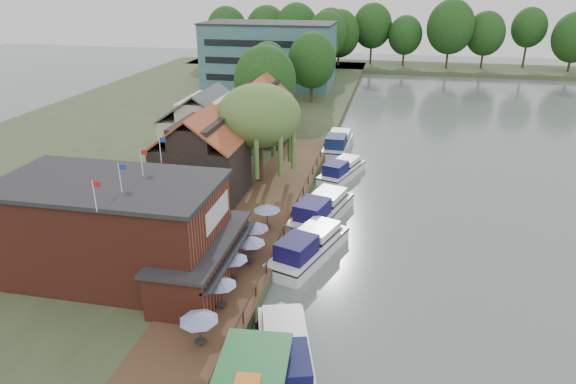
# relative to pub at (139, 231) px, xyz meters

# --- Properties ---
(ground) EXTENTS (260.00, 260.00, 0.00)m
(ground) POSITION_rel_pub_xyz_m (14.00, 1.00, -4.65)
(ground) COLOR #53615D
(ground) RESTS_ON ground
(land_bank) EXTENTS (50.00, 140.00, 1.00)m
(land_bank) POSITION_rel_pub_xyz_m (-16.00, 36.00, -4.15)
(land_bank) COLOR #384728
(land_bank) RESTS_ON ground
(quay_deck) EXTENTS (6.00, 50.00, 0.10)m
(quay_deck) POSITION_rel_pub_xyz_m (6.00, 11.00, -3.60)
(quay_deck) COLOR #47301E
(quay_deck) RESTS_ON land_bank
(quay_rail) EXTENTS (0.20, 49.00, 1.00)m
(quay_rail) POSITION_rel_pub_xyz_m (8.70, 11.50, -3.15)
(quay_rail) COLOR black
(quay_rail) RESTS_ON land_bank
(pub) EXTENTS (20.00, 11.00, 7.30)m
(pub) POSITION_rel_pub_xyz_m (0.00, 0.00, 0.00)
(pub) COLOR maroon
(pub) RESTS_ON land_bank
(hotel_block) EXTENTS (25.40, 12.40, 12.30)m
(hotel_block) POSITION_rel_pub_xyz_m (-8.00, 71.00, 2.50)
(hotel_block) COLOR #38666B
(hotel_block) RESTS_ON land_bank
(cottage_a) EXTENTS (8.60, 7.60, 8.50)m
(cottage_a) POSITION_rel_pub_xyz_m (-1.00, 15.00, 0.60)
(cottage_a) COLOR black
(cottage_a) RESTS_ON land_bank
(cottage_b) EXTENTS (9.60, 8.60, 8.50)m
(cottage_b) POSITION_rel_pub_xyz_m (-4.00, 25.00, 0.60)
(cottage_b) COLOR beige
(cottage_b) RESTS_ON land_bank
(cottage_c) EXTENTS (7.60, 7.60, 8.50)m
(cottage_c) POSITION_rel_pub_xyz_m (0.00, 34.00, 0.60)
(cottage_c) COLOR black
(cottage_c) RESTS_ON land_bank
(willow) EXTENTS (8.60, 8.60, 10.43)m
(willow) POSITION_rel_pub_xyz_m (3.50, 20.00, 1.56)
(willow) COLOR #476B2D
(willow) RESTS_ON land_bank
(umbrella_0) EXTENTS (2.31, 2.31, 2.38)m
(umbrella_0) POSITION_rel_pub_xyz_m (6.87, -6.60, -2.36)
(umbrella_0) COLOR navy
(umbrella_0) RESTS_ON quay_deck
(umbrella_1) EXTENTS (2.08, 2.08, 2.38)m
(umbrella_1) POSITION_rel_pub_xyz_m (6.92, -2.84, -2.36)
(umbrella_1) COLOR navy
(umbrella_1) RESTS_ON quay_deck
(umbrella_2) EXTENTS (2.21, 2.21, 2.38)m
(umbrella_2) POSITION_rel_pub_xyz_m (6.67, 0.38, -2.36)
(umbrella_2) COLOR #1C349C
(umbrella_2) RESTS_ON quay_deck
(umbrella_3) EXTENTS (2.20, 2.20, 2.38)m
(umbrella_3) POSITION_rel_pub_xyz_m (7.27, 2.97, -2.36)
(umbrella_3) COLOR navy
(umbrella_3) RESTS_ON quay_deck
(umbrella_4) EXTENTS (2.36, 2.36, 2.38)m
(umbrella_4) POSITION_rel_pub_xyz_m (6.89, 5.35, -2.36)
(umbrella_4) COLOR #1A1A93
(umbrella_4) RESTS_ON quay_deck
(umbrella_5) EXTENTS (2.33, 2.33, 2.38)m
(umbrella_5) POSITION_rel_pub_xyz_m (7.05, 8.90, -2.36)
(umbrella_5) COLOR navy
(umbrella_5) RESTS_ON quay_deck
(cruiser_0) EXTENTS (6.17, 10.88, 2.53)m
(cruiser_0) POSITION_rel_pub_xyz_m (11.88, -6.17, -3.39)
(cruiser_0) COLOR silver
(cruiser_0) RESTS_ON ground
(cruiser_1) EXTENTS (6.59, 11.11, 2.59)m
(cruiser_1) POSITION_rel_pub_xyz_m (11.03, 6.76, -3.35)
(cruiser_1) COLOR white
(cruiser_1) RESTS_ON ground
(cruiser_2) EXTENTS (6.15, 11.35, 2.66)m
(cruiser_2) POSITION_rel_pub_xyz_m (10.96, 14.00, -3.32)
(cruiser_2) COLOR silver
(cruiser_2) RESTS_ON ground
(cruiser_3) EXTENTS (5.71, 9.84, 2.25)m
(cruiser_3) POSITION_rel_pub_xyz_m (11.62, 25.58, -3.53)
(cruiser_3) COLOR white
(cruiser_3) RESTS_ON ground
(cruiser_4) EXTENTS (3.65, 10.73, 2.62)m
(cruiser_4) POSITION_rel_pub_xyz_m (10.06, 35.23, -3.34)
(cruiser_4) COLOR silver
(cruiser_4) RESTS_ON ground
(bank_tree_0) EXTENTS (8.79, 8.79, 11.70)m
(bank_tree_0) POSITION_rel_pub_xyz_m (-1.22, 41.17, 2.20)
(bank_tree_0) COLOR #143811
(bank_tree_0) RESTS_ON land_bank
(bank_tree_1) EXTENTS (6.30, 6.30, 10.76)m
(bank_tree_1) POSITION_rel_pub_xyz_m (-3.71, 53.00, 1.73)
(bank_tree_1) COLOR #143811
(bank_tree_1) RESTS_ON land_bank
(bank_tree_2) EXTENTS (8.20, 8.20, 11.86)m
(bank_tree_2) POSITION_rel_pub_xyz_m (2.63, 58.50, 2.28)
(bank_tree_2) COLOR #143811
(bank_tree_2) RESTS_ON land_bank
(bank_tree_3) EXTENTS (6.84, 6.84, 11.06)m
(bank_tree_3) POSITION_rel_pub_xyz_m (1.37, 78.20, 1.88)
(bank_tree_3) COLOR #143811
(bank_tree_3) RESTS_ON land_bank
(bank_tree_4) EXTENTS (8.55, 8.55, 13.64)m
(bank_tree_4) POSITION_rel_pub_xyz_m (1.17, 87.53, 3.17)
(bank_tree_4) COLOR #143811
(bank_tree_4) RESTS_ON land_bank
(bank_tree_5) EXTENTS (8.86, 8.86, 13.76)m
(bank_tree_5) POSITION_rel_pub_xyz_m (0.67, 96.65, 3.23)
(bank_tree_5) COLOR #143811
(bank_tree_5) RESTS_ON land_bank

